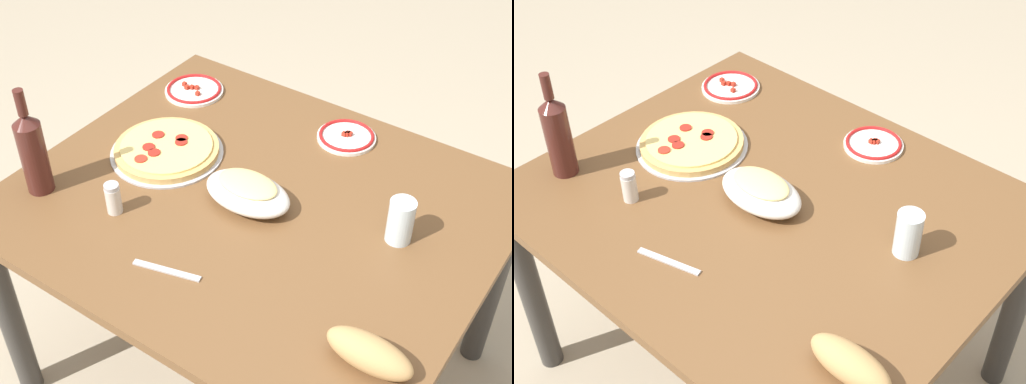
% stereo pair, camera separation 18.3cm
% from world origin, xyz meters
% --- Properties ---
extents(ground_plane, '(8.00, 8.00, 0.00)m').
position_xyz_m(ground_plane, '(0.00, 0.00, 0.00)').
color(ground_plane, tan).
rests_on(ground_plane, ground).
extents(dining_table, '(1.22, 1.03, 0.71)m').
position_xyz_m(dining_table, '(0.00, 0.00, 0.60)').
color(dining_table, brown).
rests_on(dining_table, ground).
extents(pepperoni_pizza, '(0.32, 0.32, 0.03)m').
position_xyz_m(pepperoni_pizza, '(0.32, -0.03, 0.73)').
color(pepperoni_pizza, '#B7B7BC').
rests_on(pepperoni_pizza, dining_table).
extents(baked_pasta_dish, '(0.24, 0.15, 0.08)m').
position_xyz_m(baked_pasta_dish, '(0.01, 0.02, 0.75)').
color(baked_pasta_dish, white).
rests_on(baked_pasta_dish, dining_table).
extents(wine_bottle, '(0.07, 0.07, 0.30)m').
position_xyz_m(wine_bottle, '(0.50, 0.28, 0.84)').
color(wine_bottle, '#471E19').
rests_on(wine_bottle, dining_table).
extents(water_glass, '(0.06, 0.06, 0.12)m').
position_xyz_m(water_glass, '(-0.37, -0.08, 0.77)').
color(water_glass, silver).
rests_on(water_glass, dining_table).
extents(side_plate_near, '(0.17, 0.17, 0.02)m').
position_xyz_m(side_plate_near, '(-0.06, -0.38, 0.72)').
color(side_plate_near, white).
rests_on(side_plate_near, dining_table).
extents(side_plate_far, '(0.18, 0.18, 0.02)m').
position_xyz_m(side_plate_far, '(0.46, -0.32, 0.72)').
color(side_plate_far, white).
rests_on(side_plate_far, dining_table).
extents(bread_loaf, '(0.19, 0.08, 0.07)m').
position_xyz_m(bread_loaf, '(-0.48, 0.29, 0.75)').
color(bread_loaf, tan).
rests_on(bread_loaf, dining_table).
extents(spice_shaker, '(0.04, 0.04, 0.09)m').
position_xyz_m(spice_shaker, '(0.27, 0.24, 0.76)').
color(spice_shaker, silver).
rests_on(spice_shaker, dining_table).
extents(fork_right, '(0.17, 0.06, 0.00)m').
position_xyz_m(fork_right, '(0.03, 0.33, 0.72)').
color(fork_right, '#B7B7BC').
rests_on(fork_right, dining_table).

